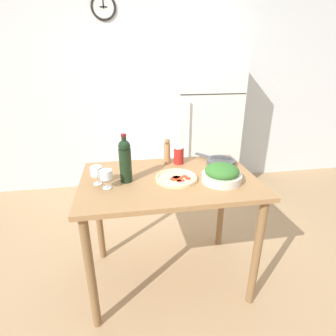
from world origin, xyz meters
name	(u,v)px	position (x,y,z in m)	size (l,w,h in m)	color
ground_plane	(169,276)	(0.00, 0.00, 0.00)	(14.00, 14.00, 0.00)	tan
wall_back	(144,90)	(0.00, 1.90, 1.30)	(6.40, 0.08, 2.60)	silver
refrigerator	(204,123)	(0.73, 1.55, 0.91)	(0.79, 0.63, 1.82)	white
prep_counter	(169,194)	(0.00, 0.00, 0.77)	(1.22, 0.80, 0.90)	#A87A4C
wine_bottle	(125,160)	(-0.29, 0.00, 1.05)	(0.08, 0.08, 0.33)	black
wine_glass_near	(106,175)	(-0.42, -0.08, 0.98)	(0.08, 0.08, 0.12)	silver
wine_glass_far	(96,172)	(-0.49, -0.01, 0.99)	(0.08, 0.08, 0.12)	silver
pepper_mill	(167,151)	(0.04, 0.29, 0.99)	(0.05, 0.05, 0.20)	#AD7F51
salad_bowl	(222,174)	(0.34, -0.12, 0.95)	(0.27, 0.27, 0.13)	silver
homemade_pizza	(176,178)	(0.05, -0.04, 0.91)	(0.29, 0.29, 0.03)	beige
salt_canister	(179,155)	(0.13, 0.27, 0.97)	(0.08, 0.08, 0.14)	#B2231E
cast_iron_skillet	(221,162)	(0.45, 0.19, 0.92)	(0.27, 0.31, 0.04)	#56565B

